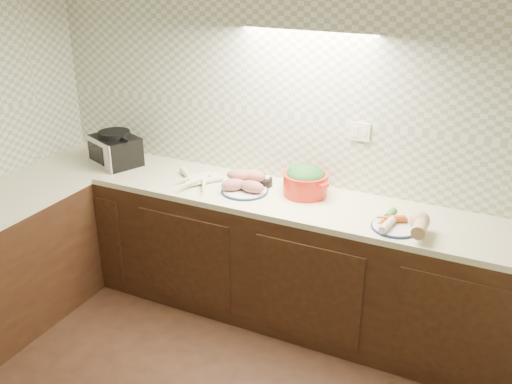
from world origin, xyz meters
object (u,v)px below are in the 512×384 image
at_px(onion_bowl, 262,180).
at_px(sweet_potato_plate, 245,184).
at_px(dutch_oven, 305,180).
at_px(veg_plate, 406,222).
at_px(parsnip_pile, 200,180).
at_px(toaster_oven, 115,149).

bearing_deg(onion_bowl, sweet_potato_plate, -113.88).
distance_m(dutch_oven, veg_plate, 0.75).
height_order(parsnip_pile, dutch_oven, dutch_oven).
xyz_separation_m(parsnip_pile, sweet_potato_plate, (0.33, 0.03, 0.02)).
distance_m(sweet_potato_plate, dutch_oven, 0.40).
xyz_separation_m(parsnip_pile, dutch_oven, (0.72, 0.15, 0.07)).
bearing_deg(parsnip_pile, sweet_potato_plate, 4.45).
relative_size(toaster_oven, dutch_oven, 1.13).
distance_m(sweet_potato_plate, veg_plate, 1.10).
height_order(onion_bowl, dutch_oven, dutch_oven).
relative_size(toaster_oven, onion_bowl, 3.24).
height_order(sweet_potato_plate, veg_plate, sweet_potato_plate).
bearing_deg(onion_bowl, veg_plate, -12.91).
height_order(parsnip_pile, veg_plate, veg_plate).
bearing_deg(veg_plate, toaster_oven, 176.57).
bearing_deg(dutch_oven, sweet_potato_plate, -138.00).
relative_size(parsnip_pile, onion_bowl, 3.10).
bearing_deg(onion_bowl, toaster_oven, -174.88).
height_order(sweet_potato_plate, dutch_oven, dutch_oven).
bearing_deg(veg_plate, parsnip_pile, 177.25).
height_order(toaster_oven, sweet_potato_plate, toaster_oven).
relative_size(toaster_oven, parsnip_pile, 1.04).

